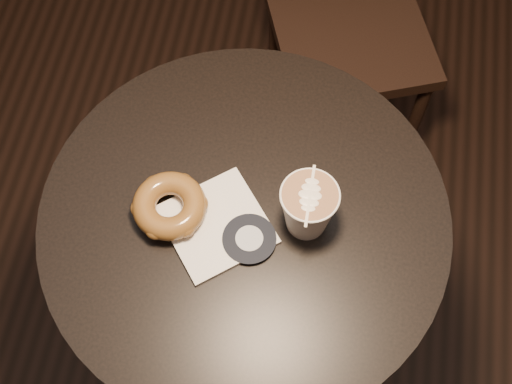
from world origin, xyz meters
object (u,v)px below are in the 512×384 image
pastry_bag (217,225)px  doughnut (169,206)px  cafe_table (246,258)px  latte_cup (308,209)px

pastry_bag → doughnut: 0.08m
doughnut → cafe_table: bearing=6.9°
doughnut → latte_cup: 0.23m
pastry_bag → doughnut: doughnut is taller
cafe_table → latte_cup: size_ratio=7.06×
doughnut → latte_cup: size_ratio=1.17×
cafe_table → doughnut: size_ratio=6.05×
cafe_table → doughnut: (-0.12, -0.01, 0.23)m
latte_cup → cafe_table: bearing=-177.4°
pastry_bag → latte_cup: latte_cup is taller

